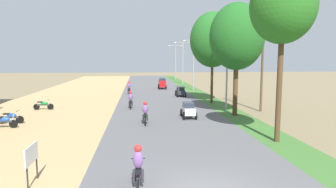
% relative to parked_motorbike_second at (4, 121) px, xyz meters
% --- Properties ---
extents(parked_motorbike_second, '(1.80, 0.54, 0.94)m').
position_rel_parked_motorbike_second_xyz_m(parked_motorbike_second, '(0.00, 0.00, 0.00)').
color(parked_motorbike_second, black).
rests_on(parked_motorbike_second, dirt_shoulder).
extents(parked_motorbike_third, '(1.80, 0.54, 0.94)m').
position_rel_parked_motorbike_second_xyz_m(parked_motorbike_third, '(-0.12, 1.41, 0.00)').
color(parked_motorbike_third, black).
rests_on(parked_motorbike_third, dirt_shoulder).
extents(parked_motorbike_fourth, '(1.80, 0.54, 0.94)m').
position_rel_parked_motorbike_second_xyz_m(parked_motorbike_fourth, '(0.38, 7.16, 0.00)').
color(parked_motorbike_fourth, black).
rests_on(parked_motorbike_fourth, dirt_shoulder).
extents(street_signboard, '(0.06, 1.30, 1.50)m').
position_rel_parked_motorbike_second_xyz_m(street_signboard, '(5.07, -9.43, 0.55)').
color(street_signboard, '#262628').
rests_on(street_signboard, dirt_shoulder).
extents(median_tree_nearest, '(3.52, 3.52, 9.52)m').
position_rel_parked_motorbike_second_xyz_m(median_tree_nearest, '(16.84, -4.93, 6.95)').
color(median_tree_nearest, '#4C351E').
rests_on(median_tree_nearest, median_strip).
extents(median_tree_second, '(4.41, 4.41, 9.13)m').
position_rel_parked_motorbike_second_xyz_m(median_tree_second, '(16.98, 2.87, 5.91)').
color(median_tree_second, '#4C351E').
rests_on(median_tree_second, median_strip).
extents(median_tree_third, '(4.71, 4.71, 9.48)m').
position_rel_parked_motorbike_second_xyz_m(median_tree_third, '(16.78, 9.93, 6.11)').
color(median_tree_third, '#4C351E').
rests_on(median_tree_third, median_strip).
extents(streetlamp_near, '(3.16, 0.20, 7.44)m').
position_rel_parked_motorbike_second_xyz_m(streetlamp_near, '(17.16, 5.92, 3.82)').
color(streetlamp_near, gray).
rests_on(streetlamp_near, median_strip).
extents(streetlamp_mid, '(3.16, 0.20, 7.45)m').
position_rel_parked_motorbike_second_xyz_m(streetlamp_mid, '(17.16, 22.56, 3.82)').
color(streetlamp_mid, gray).
rests_on(streetlamp_mid, median_strip).
extents(streetlamp_far, '(3.16, 0.20, 7.73)m').
position_rel_parked_motorbike_second_xyz_m(streetlamp_far, '(17.16, 33.10, 3.96)').
color(streetlamp_far, gray).
rests_on(streetlamp_far, median_strip).
extents(streetlamp_farthest, '(3.16, 0.20, 7.60)m').
position_rel_parked_motorbike_second_xyz_m(streetlamp_farthest, '(17.16, 43.66, 3.90)').
color(streetlamp_farthest, gray).
rests_on(streetlamp_farthest, median_strip).
extents(utility_pole_near, '(1.80, 0.20, 9.51)m').
position_rel_parked_motorbike_second_xyz_m(utility_pole_near, '(19.98, 4.69, 4.40)').
color(utility_pole_near, brown).
rests_on(utility_pole_near, ground).
extents(car_hatchback_white, '(1.04, 2.00, 1.23)m').
position_rel_parked_motorbike_second_xyz_m(car_hatchback_white, '(12.96, 2.12, 0.19)').
color(car_hatchback_white, silver).
rests_on(car_hatchback_white, road_strip).
extents(car_sedan_charcoal, '(1.10, 2.26, 1.19)m').
position_rel_parked_motorbike_second_xyz_m(car_sedan_charcoal, '(14.21, 15.33, 0.19)').
color(car_sedan_charcoal, '#282D33').
rests_on(car_sedan_charcoal, road_strip).
extents(car_van_red, '(1.19, 2.41, 1.67)m').
position_rel_parked_motorbike_second_xyz_m(car_van_red, '(12.66, 24.41, 0.47)').
color(car_van_red, red).
rests_on(car_van_red, road_strip).
extents(motorbike_ahead_second, '(0.54, 1.80, 1.66)m').
position_rel_parked_motorbike_second_xyz_m(motorbike_ahead_second, '(9.03, -10.26, 0.30)').
color(motorbike_ahead_second, black).
rests_on(motorbike_ahead_second, road_strip).
extents(motorbike_ahead_third, '(0.54, 1.80, 1.66)m').
position_rel_parked_motorbike_second_xyz_m(motorbike_ahead_third, '(9.51, 0.18, 0.30)').
color(motorbike_ahead_third, black).
rests_on(motorbike_ahead_third, road_strip).
extents(motorbike_ahead_fourth, '(0.54, 1.80, 1.66)m').
position_rel_parked_motorbike_second_xyz_m(motorbike_ahead_fourth, '(8.31, 6.96, 0.30)').
color(motorbike_ahead_fourth, black).
rests_on(motorbike_ahead_fourth, road_strip).
extents(motorbike_ahead_fifth, '(0.54, 1.80, 1.66)m').
position_rel_parked_motorbike_second_xyz_m(motorbike_ahead_fifth, '(7.79, 18.51, 0.30)').
color(motorbike_ahead_fifth, black).
rests_on(motorbike_ahead_fifth, road_strip).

